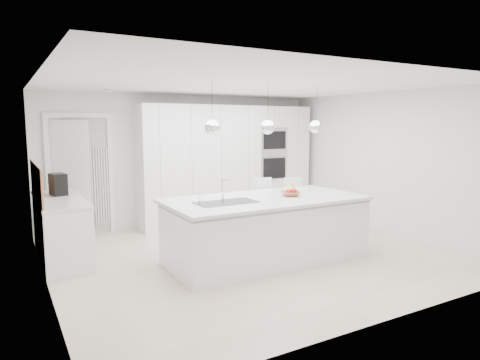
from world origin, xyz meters
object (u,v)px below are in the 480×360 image
bar_stool_right (297,207)px  espresso_machine (58,184)px  fruit_bowl (291,194)px  bar_stool_left (266,210)px  island_base (267,231)px

bar_stool_right → espresso_machine: bearing=-174.2°
fruit_bowl → bar_stool_right: 1.26m
fruit_bowl → bar_stool_left: bearing=81.8°
fruit_bowl → espresso_machine: 3.43m
espresso_machine → bar_stool_left: (3.06, -0.92, -0.54)m
island_base → fruit_bowl: size_ratio=9.71×
fruit_bowl → espresso_machine: bearing=149.1°
bar_stool_right → fruit_bowl: bearing=-112.9°
fruit_bowl → bar_stool_left: bar_stool_left is taller
island_base → bar_stool_left: bar_stool_left is taller
espresso_machine → bar_stool_left: size_ratio=0.31×
island_base → fruit_bowl: fruit_bowl is taller
fruit_bowl → bar_stool_left: 0.94m
espresso_machine → bar_stool_right: espresso_machine is taller
island_base → fruit_bowl: bearing=-0.4°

